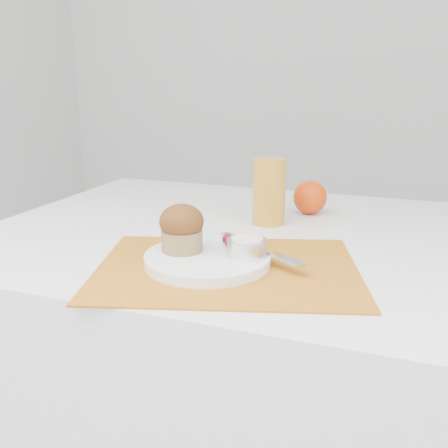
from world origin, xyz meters
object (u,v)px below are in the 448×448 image
(table, at_px, (276,397))
(muffin, at_px, (182,228))
(plate, at_px, (207,259))
(orange, at_px, (310,197))
(juice_glass, at_px, (269,192))

(table, height_order, muffin, muffin)
(plate, xyz_separation_m, orange, (0.10, 0.39, 0.03))
(orange, distance_m, juice_glass, 0.13)
(table, relative_size, orange, 15.87)
(plate, distance_m, muffin, 0.07)
(orange, height_order, muffin, muffin)
(orange, distance_m, muffin, 0.41)
(juice_glass, bearing_deg, table, -55.75)
(muffin, bearing_deg, plate, -4.47)
(muffin, bearing_deg, table, 59.30)
(plate, bearing_deg, muffin, 175.53)
(table, height_order, juice_glass, juice_glass)
(juice_glass, relative_size, muffin, 1.75)
(plate, xyz_separation_m, juice_glass, (0.03, 0.28, 0.06))
(orange, bearing_deg, juice_glass, -121.83)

